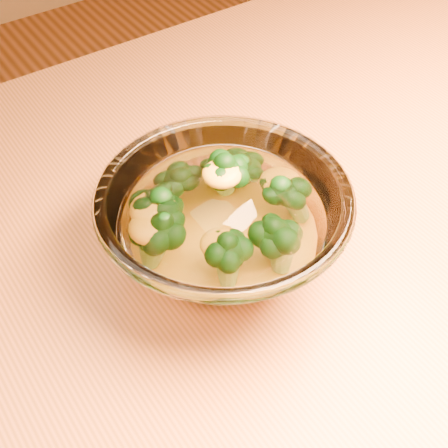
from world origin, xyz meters
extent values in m
cube|color=#B56736|center=(0.00, 0.00, 0.73)|extent=(1.20, 0.80, 0.04)
cylinder|color=brown|center=(0.54, 0.34, 0.35)|extent=(0.06, 0.06, 0.71)
ellipsoid|color=white|center=(-0.04, -0.03, 0.76)|extent=(0.10, 0.10, 0.02)
torus|color=white|center=(-0.04, -0.03, 0.84)|extent=(0.23, 0.23, 0.01)
ellipsoid|color=#E9A713|center=(-0.04, -0.03, 0.78)|extent=(0.12, 0.12, 0.03)
camera|label=1|loc=(-0.26, -0.35, 1.22)|focal=50.00mm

